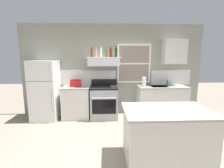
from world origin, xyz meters
name	(u,v)px	position (x,y,z in m)	size (l,w,h in m)	color
ground_plane	(118,155)	(0.00, 0.00, 0.00)	(16.00, 16.00, 0.00)	gray
back_wall	(113,70)	(0.03, 2.23, 1.35)	(5.40, 0.11, 2.70)	gray
refrigerator	(45,90)	(-1.90, 1.84, 0.82)	(0.70, 0.72, 1.65)	white
counter_left_of_stove	(77,102)	(-1.05, 1.90, 0.46)	(0.79, 0.63, 0.91)	silver
toaster	(76,83)	(-1.07, 1.94, 1.01)	(0.30, 0.20, 0.19)	red
stove_range	(104,102)	(-0.25, 1.86, 0.46)	(0.76, 0.69, 1.09)	#9EA0A5
range_hood_shelf	(104,61)	(-0.25, 1.96, 1.62)	(0.96, 0.52, 0.24)	silver
bottle_amber_wine	(92,53)	(-0.59, 2.01, 1.87)	(0.07, 0.07, 0.29)	brown
bottle_rose_pink	(96,53)	(-0.46, 1.91, 1.86)	(0.07, 0.07, 0.27)	#C67F84
bottle_clear_tall	(101,53)	(-0.33, 1.97, 1.87)	(0.06, 0.06, 0.30)	silver
bottle_olive_oil_square	(106,53)	(-0.18, 2.00, 1.86)	(0.06, 0.06, 0.27)	#4C601E
bottle_red_label_wine	(111,53)	(-0.05, 1.98, 1.87)	(0.07, 0.07, 0.29)	maroon
bottle_dark_green_wine	(116,52)	(0.10, 1.92, 1.88)	(0.07, 0.07, 0.31)	#143819
counter_right_with_sink	(162,101)	(1.45, 1.90, 0.46)	(1.43, 0.63, 0.91)	silver
sink_faucet	(158,80)	(1.35, 2.00, 1.08)	(0.03, 0.17, 0.28)	silver
paper_towel_roll	(144,82)	(0.90, 1.90, 1.04)	(0.11, 0.11, 0.27)	white
dish_soap_bottle	(167,82)	(1.63, 2.00, 1.00)	(0.06, 0.06, 0.18)	#268C3F
kitchen_island	(166,136)	(0.78, -0.18, 0.46)	(1.40, 0.90, 0.91)	silver
upper_cabinet_right	(174,52)	(1.80, 2.04, 1.90)	(0.64, 0.32, 0.70)	silver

